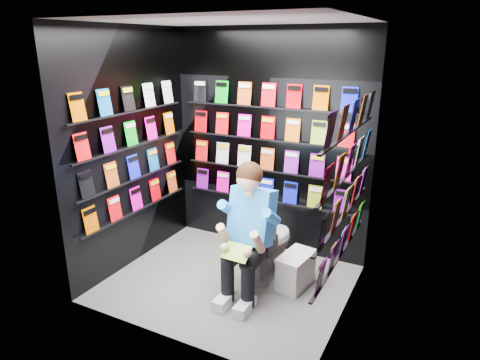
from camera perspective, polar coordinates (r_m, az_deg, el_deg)
The scene contains 14 objects.
floor at distance 4.64m, azimuth -1.58°, elevation -13.53°, with size 2.40×2.40×0.00m, color slate.
ceiling at distance 3.96m, azimuth -1.92°, elevation 20.51°, with size 2.40×2.40×0.00m, color white.
wall_back at distance 4.99m, azimuth 3.84°, elevation 4.90°, with size 2.40×0.04×2.60m, color black.
wall_front at distance 3.32m, azimuth -10.10°, elevation -2.12°, with size 2.40×0.04×2.60m, color black.
wall_left at distance 4.79m, azimuth -14.43°, elevation 3.83°, with size 0.04×2.00×2.60m, color black.
wall_right at distance 3.71m, azimuth 14.72°, elevation -0.27°, with size 0.04×2.00×2.60m, color black.
comics_back at distance 4.96m, azimuth 3.70°, elevation 4.88°, with size 2.10×0.06×1.37m, color red, non-canonical shape.
comics_left at distance 4.77m, azimuth -14.16°, elevation 3.86°, with size 0.06×1.70×1.37m, color red, non-canonical shape.
comics_right at distance 3.71m, azimuth 14.28°, elevation -0.13°, with size 0.06×1.70×1.37m, color red, non-canonical shape.
toilet at distance 4.67m, azimuth 3.72°, elevation -8.20°, with size 0.42×0.75×0.73m, color silver.
longbox at distance 4.54m, azimuth 7.43°, elevation -12.03°, with size 0.24×0.44×0.33m, color white.
longbox_lid at distance 4.46m, azimuth 7.53°, elevation -10.01°, with size 0.26×0.46×0.03m, color white.
reader at distance 4.17m, azimuth 1.73°, elevation -4.93°, with size 0.56×0.82×1.52m, color #1B7FE6, non-canonical shape.
held_comic at distance 3.98m, azimuth -0.50°, elevation -9.59°, with size 0.26×0.01×0.18m, color green.
Camera 1 is at (1.92, -3.46, 2.42)m, focal length 32.00 mm.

